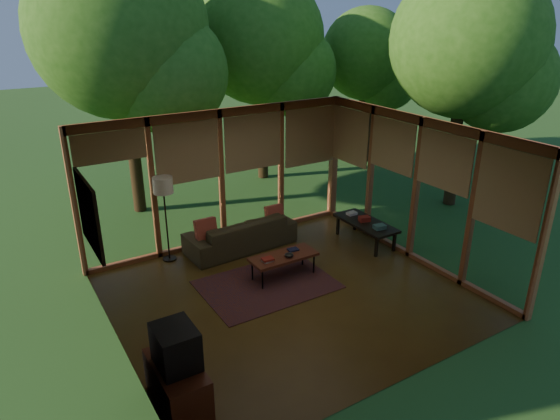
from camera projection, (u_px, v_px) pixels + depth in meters
floor at (289, 295)px, 8.33m from camera, size 5.50×5.50×0.00m
ceiling at (290, 136)px, 7.31m from camera, size 5.50×5.50×0.00m
wall_left at (112, 264)px, 6.49m from camera, size 0.04×5.00×2.70m
wall_front at (404, 293)px, 5.84m from camera, size 5.50×0.04×2.70m
window_wall_back at (221, 178)px, 9.80m from camera, size 5.50×0.12×2.70m
window_wall_right at (416, 190)px, 9.15m from camera, size 0.12×5.00×2.70m
exterior_lawn at (355, 137)px, 18.53m from camera, size 40.00×40.00×0.00m
tree_nw at (119, 30)px, 10.38m from camera, size 3.75×3.75×5.92m
tree_ne at (260, 39)px, 12.85m from camera, size 3.36×3.36×5.40m
tree_se at (468, 41)px, 10.77m from camera, size 3.35×3.35×5.48m
tree_far at (367, 55)px, 14.43m from camera, size 2.63×2.63×4.53m
rug at (267, 284)px, 8.63m from camera, size 2.23×1.58×0.01m
sofa at (241, 233)px, 9.85m from camera, size 2.22×0.97×0.64m
pillow_left at (206, 230)px, 9.35m from camera, size 0.41×0.22×0.43m
pillow_right at (274, 215)px, 10.08m from camera, size 0.38×0.20×0.39m
ct_book_lower at (268, 261)px, 8.52m from camera, size 0.18×0.14×0.03m
ct_book_upper at (268, 259)px, 8.51m from camera, size 0.21×0.16×0.03m
ct_book_side at (293, 250)px, 8.92m from camera, size 0.20×0.15×0.03m
ct_bowl at (289, 255)px, 8.67m from camera, size 0.16×0.16×0.07m
media_cabinet at (178, 386)px, 5.90m from camera, size 0.50×1.00×0.60m
television at (176, 347)px, 5.70m from camera, size 0.45×0.55×0.50m
console_book_a at (380, 227)px, 9.70m from camera, size 0.25×0.19×0.08m
console_book_b at (364, 219)px, 10.05m from camera, size 0.25×0.21×0.10m
console_book_c at (352, 213)px, 10.37m from camera, size 0.20×0.15×0.05m
floor_lamp at (163, 190)px, 8.98m from camera, size 0.36×0.36×1.65m
coffee_table at (284, 257)px, 8.75m from camera, size 1.20×0.50×0.43m
side_console at (366, 224)px, 10.05m from camera, size 0.60×1.40×0.46m
wall_painting at (89, 214)px, 7.54m from camera, size 0.06×1.35×1.15m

